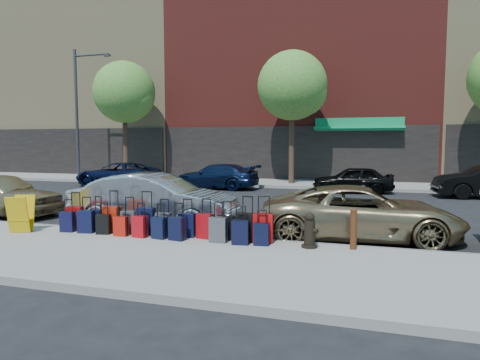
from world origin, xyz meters
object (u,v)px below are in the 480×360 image
(tree_center, at_px, (295,87))
(car_far_0, at_px, (118,174))
(tree_left, at_px, (126,94))
(fire_hydrant, at_px, (310,231))
(suitcase_front_5, at_px, (164,224))
(car_far_1, at_px, (216,176))
(car_near_2, at_px, (361,213))
(bollard, at_px, (354,229))
(car_near_0, at_px, (0,194))
(display_rack, at_px, (21,214))
(streetlight, at_px, (79,106))
(car_near_1, at_px, (155,201))
(car_far_2, at_px, (353,179))

(tree_center, relative_size, car_far_0, 1.55)
(tree_left, relative_size, fire_hydrant, 9.49)
(suitcase_front_5, relative_size, fire_hydrant, 1.17)
(fire_hydrant, height_order, car_far_1, car_far_1)
(tree_left, bearing_deg, car_near_2, -41.34)
(bollard, bearing_deg, car_near_0, 171.06)
(display_rack, bearing_deg, fire_hydrant, -13.86)
(streetlight, xyz_separation_m, car_far_1, (9.82, -1.97, -4.01))
(tree_center, height_order, suitcase_front_5, tree_center)
(tree_left, xyz_separation_m, car_far_1, (6.88, -2.67, -4.76))
(fire_hydrant, relative_size, display_rack, 0.83)
(display_rack, distance_m, car_near_2, 8.52)
(suitcase_front_5, bearing_deg, car_near_0, 164.86)
(car_near_0, xyz_separation_m, car_far_0, (-1.76, 9.59, -0.07))
(fire_hydrant, relative_size, car_far_1, 0.17)
(streetlight, distance_m, car_far_0, 6.20)
(bollard, relative_size, car_far_1, 0.19)
(streetlight, bearing_deg, car_near_1, -45.94)
(tree_center, relative_size, car_near_2, 1.51)
(tree_left, relative_size, bollard, 8.57)
(suitcase_front_5, distance_m, fire_hydrant, 3.55)
(car_near_0, bearing_deg, display_rack, -126.07)
(car_far_0, bearing_deg, fire_hydrant, 45.57)
(suitcase_front_5, distance_m, car_far_2, 12.48)
(fire_hydrant, bearing_deg, tree_left, 154.98)
(fire_hydrant, height_order, display_rack, display_rack)
(fire_hydrant, bearing_deg, car_near_2, 82.41)
(car_near_0, bearing_deg, car_far_0, 11.46)
(car_near_1, bearing_deg, car_far_0, 33.73)
(car_near_1, bearing_deg, car_near_2, -91.95)
(tree_center, bearing_deg, fire_hydrant, -78.78)
(tree_center, xyz_separation_m, streetlight, (-13.44, -0.70, -0.75))
(fire_hydrant, distance_m, car_far_2, 11.99)
(suitcase_front_5, xyz_separation_m, display_rack, (-3.61, -0.70, 0.17))
(suitcase_front_5, distance_m, car_near_2, 4.87)
(streetlight, distance_m, car_near_1, 17.35)
(streetlight, distance_m, car_far_1, 10.79)
(streetlight, xyz_separation_m, car_near_0, (5.91, -11.86, -3.94))
(car_near_1, relative_size, car_far_2, 1.24)
(tree_center, distance_m, car_far_2, 6.29)
(tree_left, xyz_separation_m, car_near_0, (2.97, -12.56, -4.69))
(display_rack, bearing_deg, car_far_2, 40.60)
(display_rack, bearing_deg, tree_left, 94.16)
(tree_left, distance_m, bollard, 20.80)
(tree_center, bearing_deg, bollard, -75.25)
(car_far_1, bearing_deg, car_near_0, -16.83)
(streetlight, bearing_deg, display_rack, -57.42)
(tree_left, distance_m, fire_hydrant, 20.29)
(car_near_2, bearing_deg, suitcase_front_5, 103.02)
(tree_left, xyz_separation_m, car_far_2, (13.77, -2.47, -4.77))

